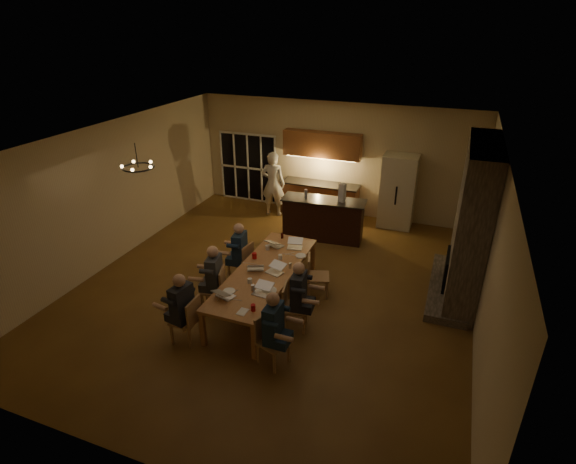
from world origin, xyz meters
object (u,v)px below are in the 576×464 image
(laptop_a, at_px, (225,291))
(chair_left_mid, at_px, (213,289))
(chair_right_near, at_px, (273,341))
(standing_person, at_px, (273,184))
(person_left_mid, at_px, (215,278))
(can_right, at_px, (290,266))
(person_right_mid, at_px, (298,296))
(plate_far, at_px, (301,256))
(plate_left, at_px, (229,291))
(bar_blender, at_px, (342,193))
(chair_right_mid, at_px, (296,307))
(person_right_near, at_px, (273,329))
(redcup_mid, at_px, (254,256))
(laptop_b, at_px, (262,289))
(can_silver, at_px, (253,288))
(chair_left_near, at_px, (185,319))
(redcup_near, at_px, (253,308))
(dining_table, at_px, (265,287))
(laptop_d, at_px, (274,268))
(bar_island, at_px, (323,219))
(refrigerator, at_px, (398,191))
(mug_back, at_px, (267,247))
(mug_mid, at_px, (280,257))
(chair_left_far, at_px, (240,262))
(person_left_far, at_px, (240,253))
(chandelier, at_px, (138,167))
(mug_front, at_px, (250,281))
(can_cola, at_px, (282,236))
(chair_right_far, at_px, (318,276))
(laptop_c, at_px, (256,264))
(laptop_e, at_px, (276,241))
(laptop_f, at_px, (295,243))
(bar_bottle, at_px, (306,194))

(laptop_a, bearing_deg, chair_left_mid, -25.54)
(chair_right_near, height_order, standing_person, standing_person)
(person_left_mid, relative_size, laptop_a, 4.31)
(chair_left_mid, height_order, can_right, chair_left_mid)
(person_right_mid, relative_size, plate_far, 6.14)
(plate_left, relative_size, bar_blender, 0.49)
(chair_right_mid, xyz_separation_m, person_right_near, (-0.01, -1.03, 0.24))
(redcup_mid, bearing_deg, chair_right_near, -57.83)
(laptop_b, xyz_separation_m, can_silver, (-0.20, 0.04, -0.05))
(chair_left_near, relative_size, redcup_near, 7.42)
(dining_table, height_order, laptop_b, laptop_b)
(laptop_d, bearing_deg, redcup_near, -67.36)
(bar_island, xyz_separation_m, chair_left_near, (-1.07, -4.83, -0.10))
(refrigerator, relative_size, dining_table, 0.61)
(refrigerator, bearing_deg, mug_back, -118.88)
(mug_mid, height_order, plate_left, mug_mid)
(chair_left_far, xyz_separation_m, can_silver, (0.95, -1.37, 0.37))
(refrigerator, bearing_deg, plate_left, -110.91)
(person_left_far, xyz_separation_m, can_right, (1.26, -0.32, 0.12))
(person_right_near, relative_size, chandelier, 2.35)
(mug_front, bearing_deg, person_right_near, -48.89)
(person_left_mid, distance_m, bar_blender, 4.14)
(chair_left_far, bearing_deg, can_cola, 149.33)
(bar_blender, bearing_deg, chandelier, -113.16)
(chair_right_far, bearing_deg, redcup_mid, 85.12)
(dining_table, xyz_separation_m, chair_left_mid, (-0.88, -0.53, 0.07))
(person_left_far, xyz_separation_m, mug_back, (0.53, 0.25, 0.11))
(bar_blender, bearing_deg, chair_right_far, -70.52)
(chair_right_near, bearing_deg, laptop_c, 52.31)
(refrigerator, height_order, plate_far, refrigerator)
(person_right_near, height_order, redcup_near, person_right_near)
(chandelier, bearing_deg, mug_mid, 23.88)
(mug_back, bearing_deg, laptop_a, -89.79)
(bar_island, distance_m, laptop_b, 4.04)
(laptop_c, height_order, can_cola, laptop_c)
(can_silver, height_order, plate_far, can_silver)
(laptop_e, distance_m, plate_left, 1.98)
(bar_island, xyz_separation_m, person_right_mid, (0.67, -3.78, 0.15))
(can_cola, bearing_deg, dining_table, -81.91)
(chair_left_mid, distance_m, person_left_far, 1.14)
(mug_back, distance_m, plate_left, 1.75)
(chair_left_near, relative_size, laptop_a, 2.78)
(chair_right_near, distance_m, laptop_f, 2.77)
(chandelier, xyz_separation_m, bar_bottle, (2.03, 3.68, -1.55))
(chair_right_mid, relative_size, redcup_mid, 7.42)
(chair_left_far, xyz_separation_m, chandelier, (-1.40, -1.15, 2.31))
(mug_front, bearing_deg, chandelier, 179.66)
(chair_left_near, xyz_separation_m, can_right, (1.28, 1.84, 0.37))
(laptop_e, relative_size, bar_blender, 0.69)
(refrigerator, bearing_deg, bar_blender, -129.46)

